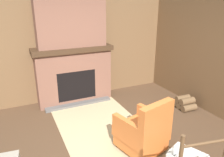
# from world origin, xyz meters

# --- Properties ---
(ground_plane) EXTENTS (14.00, 14.00, 0.00)m
(ground_plane) POSITION_xyz_m (0.00, 0.00, 0.00)
(ground_plane) COLOR #4C3523
(wood_panel_wall_left) EXTENTS (0.06, 5.57, 2.38)m
(wood_panel_wall_left) POSITION_xyz_m (-2.51, 0.00, 1.19)
(wood_panel_wall_left) COLOR brown
(wood_panel_wall_left) RESTS_ON ground
(fireplace_hearth) EXTENTS (0.67, 1.82, 1.33)m
(fireplace_hearth) POSITION_xyz_m (-2.24, 0.00, 0.66)
(fireplace_hearth) COLOR brown
(fireplace_hearth) RESTS_ON ground
(chimney_breast) EXTENTS (0.40, 1.51, 1.02)m
(chimney_breast) POSITION_xyz_m (-2.25, 0.00, 1.85)
(chimney_breast) COLOR brown
(chimney_breast) RESTS_ON fireplace_hearth
(area_rug) EXTENTS (3.65, 1.54, 0.01)m
(area_rug) POSITION_xyz_m (-0.29, 0.11, 0.01)
(area_rug) COLOR tan
(area_rug) RESTS_ON ground
(armchair) EXTENTS (0.83, 0.78, 0.93)m
(armchair) POSITION_xyz_m (0.09, 0.44, 0.34)
(armchair) COLOR #C6662D
(armchair) RESTS_ON ground
(firewood_stack) EXTENTS (0.47, 0.37, 0.28)m
(firewood_stack) POSITION_xyz_m (-0.79, 2.13, 0.13)
(firewood_stack) COLOR brown
(firewood_stack) RESTS_ON ground
(oil_lamp_vase) EXTENTS (0.13, 0.13, 0.23)m
(oil_lamp_vase) POSITION_xyz_m (-2.30, -0.55, 1.41)
(oil_lamp_vase) COLOR #99B29E
(oil_lamp_vase) RESTS_ON fireplace_hearth
(storage_case) EXTENTS (0.14, 0.20, 0.13)m
(storage_case) POSITION_xyz_m (-2.30, 0.47, 1.40)
(storage_case) COLOR brown
(storage_case) RESTS_ON fireplace_hearth
(decorative_plate_on_mantel) EXTENTS (0.07, 0.27, 0.27)m
(decorative_plate_on_mantel) POSITION_xyz_m (-2.32, -0.12, 1.47)
(decorative_plate_on_mantel) COLOR #336093
(decorative_plate_on_mantel) RESTS_ON fireplace_hearth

